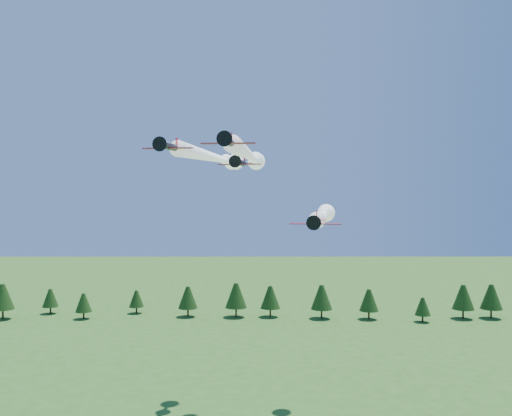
{
  "coord_description": "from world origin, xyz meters",
  "views": [
    {
      "loc": [
        1.91,
        -83.47,
        42.38
      ],
      "look_at": [
        2.04,
        0.0,
        40.29
      ],
      "focal_mm": 40.0,
      "sensor_mm": 36.0,
      "label": 1
    }
  ],
  "objects_px": {
    "plane_right": "(323,215)",
    "plane_slot": "(240,163)",
    "plane_lead": "(250,156)",
    "plane_left": "(217,158)"
  },
  "relations": [
    {
      "from": "plane_lead",
      "to": "plane_slot",
      "type": "distance_m",
      "value": 12.79
    },
    {
      "from": "plane_slot",
      "to": "plane_lead",
      "type": "bearing_deg",
      "value": 93.74
    },
    {
      "from": "plane_right",
      "to": "plane_slot",
      "type": "distance_m",
      "value": 23.74
    },
    {
      "from": "plane_lead",
      "to": "plane_right",
      "type": "bearing_deg",
      "value": 18.67
    },
    {
      "from": "plane_right",
      "to": "plane_slot",
      "type": "relative_size",
      "value": 5.67
    },
    {
      "from": "plane_lead",
      "to": "plane_slot",
      "type": "height_order",
      "value": "plane_lead"
    },
    {
      "from": "plane_lead",
      "to": "plane_right",
      "type": "distance_m",
      "value": 17.8
    },
    {
      "from": "plane_lead",
      "to": "plane_left",
      "type": "xyz_separation_m",
      "value": [
        -6.57,
        7.89,
        0.08
      ]
    },
    {
      "from": "plane_left",
      "to": "plane_right",
      "type": "bearing_deg",
      "value": -2.38
    },
    {
      "from": "plane_right",
      "to": "plane_slot",
      "type": "height_order",
      "value": "plane_slot"
    }
  ]
}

